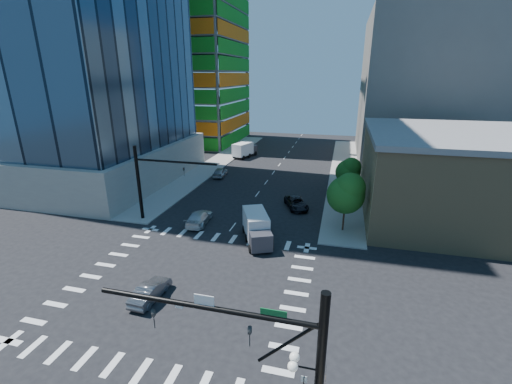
% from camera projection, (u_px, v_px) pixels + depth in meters
% --- Properties ---
extents(ground, '(160.00, 160.00, 0.00)m').
position_uv_depth(ground, '(189.00, 285.00, 29.08)').
color(ground, black).
rests_on(ground, ground).
extents(road_markings, '(20.00, 20.00, 0.01)m').
position_uv_depth(road_markings, '(189.00, 285.00, 29.08)').
color(road_markings, silver).
rests_on(road_markings, ground).
extents(sidewalk_ne, '(5.00, 60.00, 0.15)m').
position_uv_depth(sidewalk_ne, '(344.00, 171.00, 62.81)').
color(sidewalk_ne, gray).
rests_on(sidewalk_ne, ground).
extents(sidewalk_nw, '(5.00, 60.00, 0.15)m').
position_uv_depth(sidewalk_nw, '(216.00, 163.00, 68.61)').
color(sidewalk_nw, gray).
rests_on(sidewalk_nw, ground).
extents(construction_building, '(25.16, 34.50, 70.60)m').
position_uv_depth(construction_building, '(187.00, 41.00, 84.14)').
color(construction_building, slate).
rests_on(construction_building, ground).
extents(commercial_building, '(20.50, 22.50, 10.60)m').
position_uv_depth(commercial_building, '(452.00, 175.00, 41.70)').
color(commercial_building, '#9C855A').
rests_on(commercial_building, ground).
extents(bg_building_ne, '(24.00, 30.00, 28.00)m').
position_uv_depth(bg_building_ne, '(425.00, 90.00, 68.64)').
color(bg_building_ne, '#66605B').
rests_on(bg_building_ne, ground).
extents(signal_mast_se, '(10.51, 2.48, 9.00)m').
position_uv_depth(signal_mast_se, '(298.00, 373.00, 14.45)').
color(signal_mast_se, black).
rests_on(signal_mast_se, sidewalk_se).
extents(signal_mast_nw, '(10.20, 0.40, 9.00)m').
position_uv_depth(signal_mast_nw, '(149.00, 177.00, 40.14)').
color(signal_mast_nw, black).
rests_on(signal_mast_nw, sidewalk_nw).
extents(tree_south, '(4.16, 4.16, 6.82)m').
position_uv_depth(tree_south, '(347.00, 193.00, 37.36)').
color(tree_south, '#382316').
rests_on(tree_south, sidewalk_ne).
extents(tree_north, '(3.54, 3.52, 5.78)m').
position_uv_depth(tree_north, '(349.00, 171.00, 48.51)').
color(tree_north, '#382316').
rests_on(tree_north, sidewalk_ne).
extents(car_nb_far, '(4.18, 5.58, 1.41)m').
position_uv_depth(car_nb_far, '(296.00, 203.00, 45.55)').
color(car_nb_far, black).
rests_on(car_nb_far, ground).
extents(car_sb_near, '(2.60, 5.45, 1.53)m').
position_uv_depth(car_sb_near, '(199.00, 218.00, 40.72)').
color(car_sb_near, white).
rests_on(car_sb_near, ground).
extents(car_sb_mid, '(2.27, 4.80, 1.59)m').
position_uv_depth(car_sb_mid, '(220.00, 172.00, 59.48)').
color(car_sb_mid, '#9D9FA5').
rests_on(car_sb_mid, ground).
extents(car_sb_cross, '(1.66, 4.30, 1.40)m').
position_uv_depth(car_sb_cross, '(150.00, 291.00, 27.04)').
color(car_sb_cross, '#57585D').
rests_on(car_sb_cross, ground).
extents(box_truck_near, '(4.55, 6.23, 3.01)m').
position_uv_depth(box_truck_near, '(257.00, 230.00, 36.07)').
color(box_truck_near, black).
rests_on(box_truck_near, ground).
extents(box_truck_far, '(4.20, 6.52, 3.16)m').
position_uv_depth(box_truck_far, '(245.00, 150.00, 73.55)').
color(box_truck_far, black).
rests_on(box_truck_far, ground).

